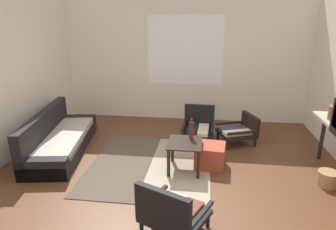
{
  "coord_description": "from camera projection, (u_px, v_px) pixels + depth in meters",
  "views": [
    {
      "loc": [
        0.47,
        -3.39,
        2.17
      ],
      "look_at": [
        -0.08,
        0.82,
        0.78
      ],
      "focal_mm": 31.6,
      "sensor_mm": 36.0,
      "label": 1
    }
  ],
  "objects": [
    {
      "name": "glass_bottle",
      "position": [
        191.0,
        130.0,
        4.44
      ],
      "size": [
        0.07,
        0.07,
        0.32
      ],
      "color": "#5B2319",
      "rests_on": "coffee_table"
    },
    {
      "name": "couch",
      "position": [
        59.0,
        139.0,
        5.04
      ],
      "size": [
        1.05,
        2.19,
        0.69
      ],
      "color": "black",
      "rests_on": "ground"
    },
    {
      "name": "ground_plane",
      "position": [
        166.0,
        190.0,
        3.92
      ],
      "size": [
        7.8,
        7.8,
        0.0
      ],
      "primitive_type": "plane",
      "color": "#56331E"
    },
    {
      "name": "armchair_by_window",
      "position": [
        198.0,
        126.0,
        5.51
      ],
      "size": [
        0.6,
        0.66,
        0.62
      ],
      "color": "black",
      "rests_on": "ground"
    },
    {
      "name": "far_wall_with_window",
      "position": [
        185.0,
        59.0,
        6.39
      ],
      "size": [
        5.6,
        0.13,
        2.7
      ],
      "color": "silver",
      "rests_on": "ground"
    },
    {
      "name": "ottoman_orange",
      "position": [
        210.0,
        156.0,
        4.52
      ],
      "size": [
        0.48,
        0.48,
        0.35
      ],
      "primitive_type": "cube",
      "rotation": [
        0.0,
        0.0,
        -0.1
      ],
      "color": "#993D28",
      "rests_on": "ground"
    },
    {
      "name": "wicker_basket",
      "position": [
        328.0,
        179.0,
        4.02
      ],
      "size": [
        0.27,
        0.27,
        0.2
      ],
      "primitive_type": "cylinder",
      "color": "#9E7A4C",
      "rests_on": "ground"
    },
    {
      "name": "armchair_corner",
      "position": [
        240.0,
        130.0,
        5.37
      ],
      "size": [
        0.75,
        0.74,
        0.52
      ],
      "color": "black",
      "rests_on": "ground"
    },
    {
      "name": "armchair_striped_foreground",
      "position": [
        171.0,
        212.0,
        3.03
      ],
      "size": [
        0.8,
        0.77,
        0.62
      ],
      "color": "black",
      "rests_on": "ground"
    },
    {
      "name": "coffee_table",
      "position": [
        185.0,
        148.0,
        4.37
      ],
      "size": [
        0.5,
        0.57,
        0.44
      ],
      "color": "black",
      "rests_on": "ground"
    },
    {
      "name": "area_rug",
      "position": [
        151.0,
        165.0,
        4.6
      ],
      "size": [
        1.84,
        2.09,
        0.01
      ],
      "color": "#4C4238",
      "rests_on": "ground"
    }
  ]
}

